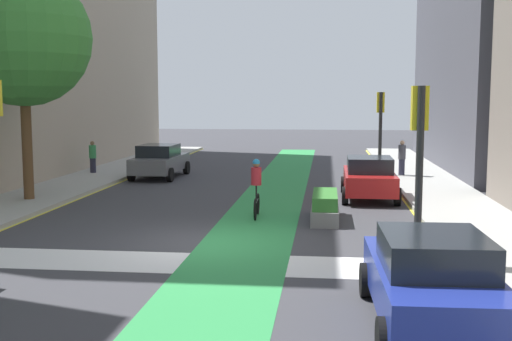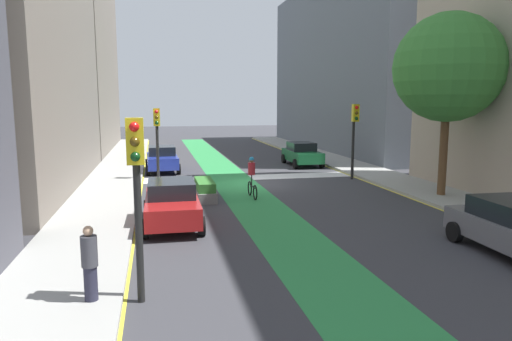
{
  "view_description": "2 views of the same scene",
  "coord_description": "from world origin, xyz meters",
  "px_view_note": "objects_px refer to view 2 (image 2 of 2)",
  "views": [
    {
      "loc": [
        3.13,
        -15.65,
        3.71
      ],
      "look_at": [
        0.78,
        5.23,
        1.3
      ],
      "focal_mm": 44.1,
      "sensor_mm": 36.0,
      "label": 1
    },
    {
      "loc": [
        5.2,
        24.05,
        4.33
      ],
      "look_at": [
        0.74,
        3.35,
        1.2
      ],
      "focal_mm": 32.76,
      "sensor_mm": 36.0,
      "label": 2
    }
  ],
  "objects_px": {
    "traffic_signal_near_left": "(354,127)",
    "pedestrian_sidewalk_right_a": "(90,263)",
    "traffic_signal_near_right": "(157,130)",
    "cyclist_in_lane": "(252,176)",
    "traffic_signal_far_right": "(136,175)",
    "car_blue_right_near": "(162,159)",
    "car_green_left_near": "(302,154)",
    "street_tree_near": "(448,68)",
    "median_planter": "(205,190)",
    "car_red_right_far": "(172,203)"
  },
  "relations": [
    {
      "from": "traffic_signal_near_left",
      "to": "pedestrian_sidewalk_right_a",
      "type": "relative_size",
      "value": 2.58
    },
    {
      "from": "traffic_signal_near_right",
      "to": "cyclist_in_lane",
      "type": "xyz_separation_m",
      "value": [
        -4.13,
        5.47,
        -1.83
      ]
    },
    {
      "from": "traffic_signal_near_left",
      "to": "traffic_signal_far_right",
      "type": "distance_m",
      "value": 18.1
    },
    {
      "from": "traffic_signal_near_left",
      "to": "car_blue_right_near",
      "type": "distance_m",
      "value": 11.94
    },
    {
      "from": "car_green_left_near",
      "to": "car_blue_right_near",
      "type": "relative_size",
      "value": 0.99
    },
    {
      "from": "street_tree_near",
      "to": "traffic_signal_far_right",
      "type": "bearing_deg",
      "value": 33.79
    },
    {
      "from": "traffic_signal_near_left",
      "to": "cyclist_in_lane",
      "type": "xyz_separation_m",
      "value": [
        6.54,
        3.64,
        -1.97
      ]
    },
    {
      "from": "car_green_left_near",
      "to": "pedestrian_sidewalk_right_a",
      "type": "relative_size",
      "value": 2.6
    },
    {
      "from": "traffic_signal_far_right",
      "to": "median_planter",
      "type": "relative_size",
      "value": 1.51
    },
    {
      "from": "traffic_signal_far_right",
      "to": "car_green_left_near",
      "type": "distance_m",
      "value": 22.97
    },
    {
      "from": "traffic_signal_far_right",
      "to": "pedestrian_sidewalk_right_a",
      "type": "distance_m",
      "value": 2.11
    },
    {
      "from": "car_green_left_near",
      "to": "median_planter",
      "type": "relative_size",
      "value": 1.59
    },
    {
      "from": "pedestrian_sidewalk_right_a",
      "to": "median_planter",
      "type": "height_order",
      "value": "pedestrian_sidewalk_right_a"
    },
    {
      "from": "car_green_left_near",
      "to": "median_planter",
      "type": "distance_m",
      "value": 12.39
    },
    {
      "from": "traffic_signal_far_right",
      "to": "street_tree_near",
      "type": "distance_m",
      "value": 15.94
    },
    {
      "from": "car_green_left_near",
      "to": "cyclist_in_lane",
      "type": "relative_size",
      "value": 2.27
    },
    {
      "from": "traffic_signal_near_right",
      "to": "traffic_signal_near_left",
      "type": "xyz_separation_m",
      "value": [
        -10.67,
        1.82,
        0.14
      ]
    },
    {
      "from": "car_red_right_far",
      "to": "traffic_signal_far_right",
      "type": "bearing_deg",
      "value": 82.07
    },
    {
      "from": "car_blue_right_near",
      "to": "street_tree_near",
      "type": "height_order",
      "value": "street_tree_near"
    },
    {
      "from": "cyclist_in_lane",
      "to": "traffic_signal_far_right",
      "type": "bearing_deg",
      "value": 66.39
    },
    {
      "from": "cyclist_in_lane",
      "to": "street_tree_near",
      "type": "height_order",
      "value": "street_tree_near"
    },
    {
      "from": "street_tree_near",
      "to": "cyclist_in_lane",
      "type": "bearing_deg",
      "value": -12.69
    },
    {
      "from": "traffic_signal_near_left",
      "to": "car_blue_right_near",
      "type": "relative_size",
      "value": 0.99
    },
    {
      "from": "street_tree_near",
      "to": "median_planter",
      "type": "height_order",
      "value": "street_tree_near"
    },
    {
      "from": "car_red_right_far",
      "to": "pedestrian_sidewalk_right_a",
      "type": "distance_m",
      "value": 6.65
    },
    {
      "from": "traffic_signal_far_right",
      "to": "car_red_right_far",
      "type": "relative_size",
      "value": 0.95
    },
    {
      "from": "traffic_signal_near_left",
      "to": "car_red_right_far",
      "type": "bearing_deg",
      "value": 37.19
    },
    {
      "from": "pedestrian_sidewalk_right_a",
      "to": "median_planter",
      "type": "xyz_separation_m",
      "value": [
        -3.53,
        -10.69,
        -0.57
      ]
    },
    {
      "from": "traffic_signal_near_right",
      "to": "street_tree_near",
      "type": "relative_size",
      "value": 0.5
    },
    {
      "from": "car_green_left_near",
      "to": "car_red_right_far",
      "type": "height_order",
      "value": "same"
    },
    {
      "from": "car_blue_right_near",
      "to": "pedestrian_sidewalk_right_a",
      "type": "xyz_separation_m",
      "value": [
        1.79,
        19.61,
        0.17
      ]
    },
    {
      "from": "traffic_signal_near_right",
      "to": "cyclist_in_lane",
      "type": "bearing_deg",
      "value": 127.1
    },
    {
      "from": "car_green_left_near",
      "to": "cyclist_in_lane",
      "type": "height_order",
      "value": "cyclist_in_lane"
    },
    {
      "from": "cyclist_in_lane",
      "to": "pedestrian_sidewalk_right_a",
      "type": "bearing_deg",
      "value": 61.73
    },
    {
      "from": "street_tree_near",
      "to": "traffic_signal_near_right",
      "type": "bearing_deg",
      "value": -30.44
    },
    {
      "from": "traffic_signal_near_left",
      "to": "car_blue_right_near",
      "type": "bearing_deg",
      "value": -27.63
    },
    {
      "from": "cyclist_in_lane",
      "to": "street_tree_near",
      "type": "bearing_deg",
      "value": 167.31
    },
    {
      "from": "car_red_right_far",
      "to": "street_tree_near",
      "type": "bearing_deg",
      "value": -169.42
    },
    {
      "from": "traffic_signal_near_left",
      "to": "pedestrian_sidewalk_right_a",
      "type": "height_order",
      "value": "traffic_signal_near_left"
    },
    {
      "from": "car_blue_right_near",
      "to": "median_planter",
      "type": "bearing_deg",
      "value": 101.04
    },
    {
      "from": "traffic_signal_near_left",
      "to": "car_blue_right_near",
      "type": "height_order",
      "value": "traffic_signal_near_left"
    },
    {
      "from": "car_green_left_near",
      "to": "car_red_right_far",
      "type": "bearing_deg",
      "value": 56.56
    },
    {
      "from": "car_blue_right_near",
      "to": "car_green_left_near",
      "type": "bearing_deg",
      "value": -175.1
    },
    {
      "from": "traffic_signal_far_right",
      "to": "median_planter",
      "type": "xyz_separation_m",
      "value": [
        -2.5,
        -10.77,
        -2.41
      ]
    },
    {
      "from": "cyclist_in_lane",
      "to": "median_planter",
      "type": "xyz_separation_m",
      "value": [
        2.13,
        -0.17,
        -0.57
      ]
    },
    {
      "from": "car_green_left_near",
      "to": "median_planter",
      "type": "height_order",
      "value": "car_green_left_near"
    },
    {
      "from": "traffic_signal_far_right",
      "to": "car_blue_right_near",
      "type": "distance_m",
      "value": 19.81
    },
    {
      "from": "traffic_signal_near_left",
      "to": "cyclist_in_lane",
      "type": "distance_m",
      "value": 7.74
    },
    {
      "from": "traffic_signal_near_right",
      "to": "pedestrian_sidewalk_right_a",
      "type": "relative_size",
      "value": 2.45
    },
    {
      "from": "traffic_signal_near_right",
      "to": "car_green_left_near",
      "type": "height_order",
      "value": "traffic_signal_near_right"
    }
  ]
}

